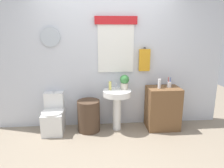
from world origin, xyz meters
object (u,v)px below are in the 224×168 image
at_px(lotion_bottle, 159,84).
at_px(toothbrush_cup, 169,84).
at_px(pedestal_sink, 117,100).
at_px(wooden_cabinet, 163,108).
at_px(soap_bottle, 110,86).
at_px(potted_plant, 124,82).
at_px(toilet, 54,117).
at_px(laundry_hamper, 89,116).

bearing_deg(lotion_bottle, toothbrush_cup, 16.34).
xyz_separation_m(pedestal_sink, toothbrush_cup, (0.96, 0.02, 0.27)).
xyz_separation_m(wooden_cabinet, soap_bottle, (-0.97, 0.05, 0.44)).
distance_m(soap_bottle, potted_plant, 0.27).
xyz_separation_m(toilet, potted_plant, (1.28, 0.03, 0.62)).
bearing_deg(lotion_bottle, toilet, 177.82).
height_order(pedestal_sink, lotion_bottle, lotion_bottle).
relative_size(toilet, soap_bottle, 4.70).
distance_m(pedestal_sink, potted_plant, 0.37).
height_order(toilet, potted_plant, potted_plant).
xyz_separation_m(lotion_bottle, toothbrush_cup, (0.20, 0.06, -0.03)).
xyz_separation_m(pedestal_sink, wooden_cabinet, (0.85, -0.00, -0.17)).
bearing_deg(wooden_cabinet, potted_plant, 175.20).
bearing_deg(potted_plant, soap_bottle, -177.80).
bearing_deg(soap_bottle, pedestal_sink, -22.62).
distance_m(soap_bottle, lotion_bottle, 0.88).
bearing_deg(potted_plant, wooden_cabinet, -4.80).
bearing_deg(toilet, soap_bottle, 1.02).
relative_size(toilet, potted_plant, 2.66).
relative_size(wooden_cabinet, soap_bottle, 5.16).
relative_size(pedestal_sink, toothbrush_cup, 4.06).
height_order(laundry_hamper, toothbrush_cup, toothbrush_cup).
height_order(pedestal_sink, wooden_cabinet, wooden_cabinet).
xyz_separation_m(laundry_hamper, toothbrush_cup, (1.47, 0.02, 0.55)).
xyz_separation_m(soap_bottle, toothbrush_cup, (1.08, -0.03, 0.01)).
xyz_separation_m(pedestal_sink, lotion_bottle, (0.75, -0.04, 0.30)).
height_order(toilet, pedestal_sink, pedestal_sink).
xyz_separation_m(potted_plant, lotion_bottle, (0.61, -0.10, -0.03)).
distance_m(pedestal_sink, soap_bottle, 0.29).
distance_m(toilet, laundry_hamper, 0.63).
relative_size(pedestal_sink, lotion_bottle, 4.44).
distance_m(laundry_hamper, wooden_cabinet, 1.37).
relative_size(soap_bottle, toothbrush_cup, 0.82).
relative_size(lotion_bottle, toothbrush_cup, 0.91).
bearing_deg(soap_bottle, potted_plant, 2.20).
bearing_deg(toilet, pedestal_sink, -1.60).
distance_m(potted_plant, lotion_bottle, 0.62).
bearing_deg(wooden_cabinet, toilet, 179.08).
distance_m(wooden_cabinet, lotion_bottle, 0.49).
relative_size(toilet, lotion_bottle, 4.21).
bearing_deg(soap_bottle, wooden_cabinet, -2.94).
distance_m(toilet, lotion_bottle, 1.98).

